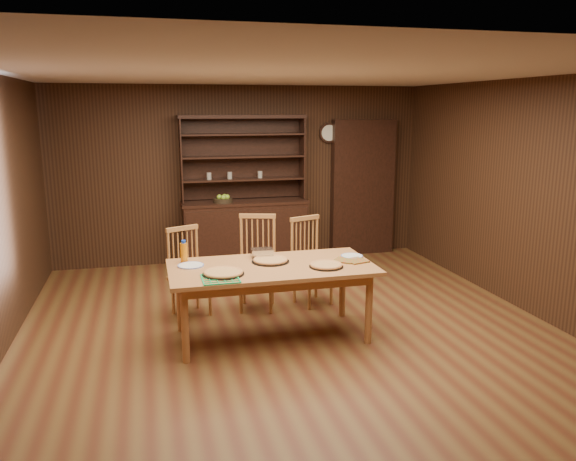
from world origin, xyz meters
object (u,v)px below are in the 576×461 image
object	(u,v)px
chair_center	(257,259)
juice_bottle	(184,252)
chair_right	(309,258)
chair_left	(187,268)
dining_table	(272,273)
china_hutch	(245,224)

from	to	relation	value
chair_center	juice_bottle	bearing A→B (deg)	-129.83
chair_right	juice_bottle	world-z (taller)	chair_right
chair_right	juice_bottle	size ratio (longest dim) A/B	4.52
chair_left	dining_table	bearing A→B (deg)	-72.44
dining_table	juice_bottle	bearing A→B (deg)	157.94
china_hutch	juice_bottle	bearing A→B (deg)	-112.90
china_hutch	juice_bottle	size ratio (longest dim) A/B	9.56
dining_table	chair_center	xyz separation A→B (m)	(0.03, 0.92, -0.10)
dining_table	chair_right	distance (m)	1.14
chair_left	chair_center	xyz separation A→B (m)	(0.80, 0.02, 0.05)
china_hutch	chair_right	xyz separation A→B (m)	(0.44, -1.90, -0.05)
dining_table	chair_right	world-z (taller)	chair_right
china_hutch	dining_table	size ratio (longest dim) A/B	1.08
china_hutch	dining_table	bearing A→B (deg)	-94.48
dining_table	chair_center	size ratio (longest dim) A/B	1.86
china_hutch	chair_right	size ratio (longest dim) A/B	2.11
dining_table	chair_right	xyz separation A→B (m)	(0.66, 0.92, -0.13)
china_hutch	chair_right	bearing A→B (deg)	-77.00
chair_left	chair_center	bearing A→B (deg)	-21.20
chair_right	chair_left	bearing A→B (deg)	161.43
dining_table	chair_left	xyz separation A→B (m)	(-0.76, 0.89, -0.15)
dining_table	china_hutch	bearing A→B (deg)	85.52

